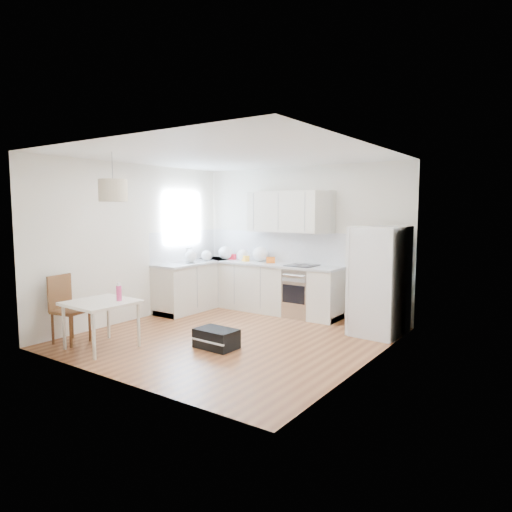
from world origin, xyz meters
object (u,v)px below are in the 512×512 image
Objects in this scene: refrigerator at (381,281)px; dining_table at (101,306)px; gym_bag at (216,338)px; dining_chair at (71,309)px.

dining_table is (-2.92, -2.90, -0.24)m from refrigerator.
dining_table is 1.51× the size of gym_bag.
refrigerator reaches higher than dining_chair.
refrigerator is 4.62m from dining_chair.
refrigerator is 4.13m from dining_table.
dining_chair is 1.70× the size of gym_bag.
dining_table is at bearing -142.64° from gym_bag.
dining_chair is (-3.50, -3.00, -0.34)m from refrigerator.
dining_table is at bearing -0.40° from dining_chair.
dining_chair is 2.16m from gym_bag.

